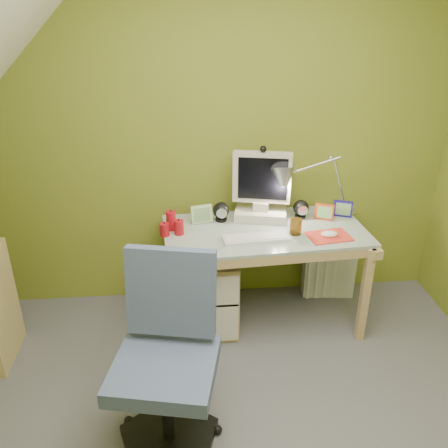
{
  "coord_description": "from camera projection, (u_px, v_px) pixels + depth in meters",
  "views": [
    {
      "loc": [
        -0.22,
        -1.47,
        2.03
      ],
      "look_at": [
        0.0,
        1.0,
        0.85
      ],
      "focal_mm": 38.0,
      "sensor_mm": 36.0,
      "label": 1
    }
  ],
  "objects": [
    {
      "name": "speaker_right",
      "position": [
        301.0,
        209.0,
        3.19
      ],
      "size": [
        0.11,
        0.11,
        0.13
      ],
      "primitive_type": null,
      "rotation": [
        0.0,
        0.0,
        0.03
      ],
      "color": "black",
      "rests_on": "desk"
    },
    {
      "name": "keyboard",
      "position": [
        256.0,
        238.0,
        2.91
      ],
      "size": [
        0.42,
        0.17,
        0.02
      ],
      "primitive_type": "cube",
      "rotation": [
        0.0,
        0.0,
        0.09
      ],
      "color": "silver",
      "rests_on": "desk"
    },
    {
      "name": "desk",
      "position": [
        263.0,
        275.0,
        3.2
      ],
      "size": [
        1.33,
        0.73,
        0.69
      ],
      "primitive_type": null,
      "rotation": [
        0.0,
        0.0,
        0.07
      ],
      "color": "tan",
      "rests_on": "floor"
    },
    {
      "name": "speaker_left",
      "position": [
        221.0,
        211.0,
        3.14
      ],
      "size": [
        0.12,
        0.12,
        0.13
      ],
      "primitive_type": null,
      "rotation": [
        0.0,
        0.0,
        -0.12
      ],
      "color": "black",
      "rests_on": "desk"
    },
    {
      "name": "wall_back",
      "position": [
        216.0,
        138.0,
        3.14
      ],
      "size": [
        3.2,
        0.01,
        2.4
      ],
      "primitive_type": "cube",
      "color": "olive",
      "rests_on": "floor"
    },
    {
      "name": "mouse",
      "position": [
        329.0,
        234.0,
        2.94
      ],
      "size": [
        0.12,
        0.09,
        0.04
      ],
      "primitive_type": "ellipsoid",
      "rotation": [
        0.0,
        0.0,
        0.25
      ],
      "color": "white",
      "rests_on": "mousepad"
    },
    {
      "name": "amber_tumbler",
      "position": [
        296.0,
        227.0,
        2.97
      ],
      "size": [
        0.08,
        0.08,
        0.1
      ],
      "primitive_type": "cylinder",
      "rotation": [
        0.0,
        0.0,
        -0.07
      ],
      "color": "brown",
      "rests_on": "desk"
    },
    {
      "name": "candle_cluster",
      "position": [
        171.0,
        223.0,
        2.98
      ],
      "size": [
        0.2,
        0.18,
        0.13
      ],
      "primitive_type": null,
      "rotation": [
        0.0,
        0.0,
        0.26
      ],
      "color": "#B00F19",
      "rests_on": "desk"
    },
    {
      "name": "radiator",
      "position": [
        328.0,
        272.0,
        3.55
      ],
      "size": [
        0.38,
        0.19,
        0.37
      ],
      "primitive_type": "cube",
      "rotation": [
        0.0,
        0.0,
        -0.1
      ],
      "color": "silver",
      "rests_on": "floor"
    },
    {
      "name": "task_chair",
      "position": [
        164.0,
        367.0,
        2.2
      ],
      "size": [
        0.64,
        0.64,
        0.97
      ],
      "primitive_type": null,
      "rotation": [
        0.0,
        0.0,
        -0.21
      ],
      "color": "#43506F",
      "rests_on": "floor"
    },
    {
      "name": "mousepad",
      "position": [
        329.0,
        236.0,
        2.95
      ],
      "size": [
        0.28,
        0.22,
        0.01
      ],
      "primitive_type": "cube",
      "rotation": [
        0.0,
        0.0,
        0.15
      ],
      "color": "red",
      "rests_on": "desk"
    },
    {
      "name": "photo_frame_red",
      "position": [
        324.0,
        212.0,
        3.17
      ],
      "size": [
        0.12,
        0.07,
        0.11
      ],
      "primitive_type": "cube",
      "rotation": [
        0.0,
        0.0,
        -0.42
      ],
      "color": "#B43813",
      "rests_on": "desk"
    },
    {
      "name": "monitor",
      "position": [
        262.0,
        184.0,
        3.1
      ],
      "size": [
        0.4,
        0.28,
        0.49
      ],
      "primitive_type": null,
      "rotation": [
        0.0,
        0.0,
        -0.22
      ],
      "color": "beige",
      "rests_on": "desk"
    },
    {
      "name": "photo_frame_green",
      "position": [
        202.0,
        214.0,
        3.12
      ],
      "size": [
        0.14,
        0.05,
        0.12
      ],
      "primitive_type": "cube",
      "rotation": [
        0.0,
        0.0,
        0.24
      ],
      "color": "#A8CA8B",
      "rests_on": "desk"
    },
    {
      "name": "photo_frame_blue",
      "position": [
        343.0,
        209.0,
        3.21
      ],
      "size": [
        0.12,
        0.06,
        0.11
      ],
      "primitive_type": "cube",
      "rotation": [
        0.0,
        0.0,
        -0.39
      ],
      "color": "navy",
      "rests_on": "desk"
    },
    {
      "name": "desk_lamp",
      "position": [
        330.0,
        172.0,
        3.11
      ],
      "size": [
        0.61,
        0.32,
        0.63
      ],
      "primitive_type": null,
      "rotation": [
        0.0,
        0.0,
        0.12
      ],
      "color": "silver",
      "rests_on": "desk"
    }
  ]
}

